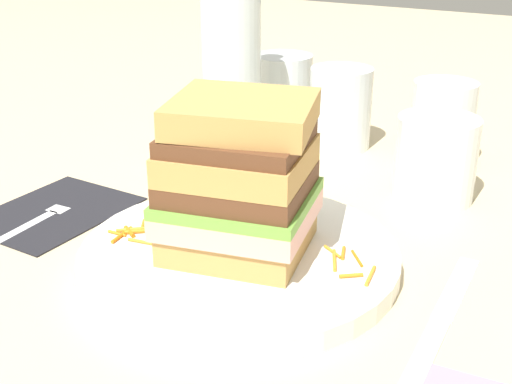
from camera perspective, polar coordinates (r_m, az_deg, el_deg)
ground_plane at (r=0.60m, az=-0.98°, el=-5.84°), size 3.00×3.00×0.00m
main_plate at (r=0.59m, az=-1.45°, el=-5.41°), size 0.27×0.27×0.02m
sandwich at (r=0.56m, az=-1.54°, el=1.11°), size 0.14×0.13×0.13m
carrot_shred_0 at (r=0.61m, az=-11.05°, el=-3.50°), size 0.01×0.03×0.00m
carrot_shred_1 at (r=0.61m, az=-10.44°, el=-3.25°), size 0.02×0.01×0.00m
carrot_shred_2 at (r=0.62m, az=-10.11°, el=-3.06°), size 0.03×0.02×0.00m
carrot_shred_3 at (r=0.62m, az=-9.34°, el=-2.73°), size 0.01×0.02×0.00m
carrot_shred_4 at (r=0.62m, az=-8.11°, el=-2.66°), size 0.02×0.01×0.00m
carrot_shred_5 at (r=0.61m, az=-9.94°, el=-3.24°), size 0.02×0.02×0.00m
carrot_shred_6 at (r=0.59m, az=-9.31°, el=-4.11°), size 0.03×0.01×0.00m
carrot_shred_7 at (r=0.61m, az=-11.44°, el=-3.38°), size 0.02×0.00×0.00m
carrot_shred_8 at (r=0.62m, az=-8.24°, el=-2.80°), size 0.03×0.01×0.00m
carrot_shred_9 at (r=0.57m, az=8.37°, el=-5.46°), size 0.02×0.02×0.00m
carrot_shred_10 at (r=0.54m, az=7.88°, el=-6.87°), size 0.02×0.01×0.00m
carrot_shred_11 at (r=0.55m, az=9.61°, el=-6.67°), size 0.01×0.03×0.00m
carrot_shred_12 at (r=0.57m, az=7.24°, el=-5.04°), size 0.01×0.02×0.00m
carrot_shred_13 at (r=0.58m, az=6.38°, el=-4.94°), size 0.02×0.01×0.00m
carrot_shred_14 at (r=0.56m, az=6.52°, el=-5.64°), size 0.02×0.03×0.00m
napkin_dark at (r=0.71m, az=-16.38°, el=-1.54°), size 0.12×0.15×0.00m
fork at (r=0.70m, az=-17.64°, el=-1.99°), size 0.02×0.17×0.00m
knife at (r=0.53m, az=15.04°, el=-10.23°), size 0.02×0.20×0.00m
juice_glass at (r=0.73m, az=14.64°, el=2.44°), size 0.08×0.08×0.09m
water_bottle at (r=0.83m, az=-2.04°, el=11.02°), size 0.07×0.07×0.26m
empty_tumbler_0 at (r=0.82m, az=15.15°, el=5.42°), size 0.07×0.07×0.10m
empty_tumbler_1 at (r=0.86m, az=7.00°, el=6.94°), size 0.08×0.08×0.10m
empty_tumbler_2 at (r=0.94m, az=2.25°, el=8.35°), size 0.08×0.08×0.10m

